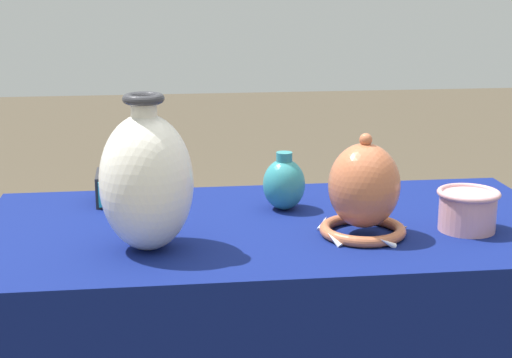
% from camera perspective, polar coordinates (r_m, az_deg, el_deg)
% --- Properties ---
extents(display_table, '(1.22, 0.62, 0.76)m').
position_cam_1_polar(display_table, '(1.65, 1.53, -6.50)').
color(display_table, brown).
rests_on(display_table, ground_plane).
extents(vase_tall_bulbous, '(0.17, 0.17, 0.30)m').
position_cam_1_polar(vase_tall_bulbous, '(1.47, -7.97, -0.14)').
color(vase_tall_bulbous, white).
rests_on(vase_tall_bulbous, display_table).
extents(vase_dome_bell, '(0.18, 0.19, 0.21)m').
position_cam_1_polar(vase_dome_bell, '(1.56, 7.85, -1.00)').
color(vase_dome_bell, '#BC6642').
rests_on(vase_dome_bell, display_table).
extents(mosaic_tile_box, '(0.12, 0.12, 0.07)m').
position_cam_1_polar(mosaic_tile_box, '(1.81, -9.73, -0.59)').
color(mosaic_tile_box, '#232328').
rests_on(mosaic_tile_box, display_table).
extents(cup_wide_rose, '(0.13, 0.13, 0.08)m').
position_cam_1_polar(cup_wide_rose, '(1.64, 15.14, -2.10)').
color(cup_wide_rose, '#D19399').
rests_on(cup_wide_rose, display_table).
extents(jar_round_teal, '(0.09, 0.09, 0.13)m').
position_cam_1_polar(jar_round_teal, '(1.72, 2.05, -0.34)').
color(jar_round_teal, teal).
rests_on(jar_round_teal, display_table).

